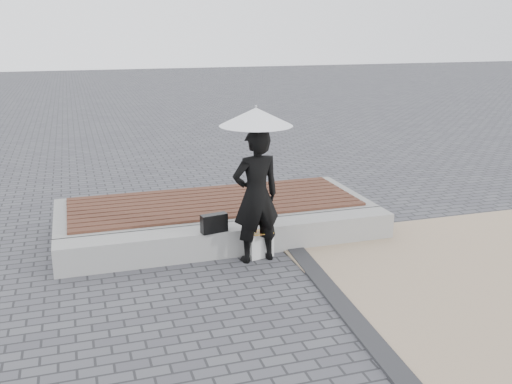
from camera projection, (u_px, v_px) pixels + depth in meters
The scene contains 10 objects.
ground at pixel (269, 299), 7.05m from camera, with size 80.00×80.00×0.00m, color #4B4C51.
edging_band at pixel (344, 307), 6.81m from camera, with size 0.25×5.20×0.04m, color #2B2B2D.
seating_ledge at pixel (234, 239), 8.46m from camera, with size 5.00×0.45×0.40m, color gray.
timber_platform at pixel (214, 214), 9.56m from camera, with size 5.00×2.00×0.40m, color gray.
timber_decking at pixel (214, 202), 9.50m from camera, with size 4.60×1.80×0.04m, color brown, non-canonical shape.
woman at pixel (256, 196), 7.97m from camera, with size 0.69×0.45×1.88m, color black.
parasol at pixel (256, 117), 7.67m from camera, with size 0.98×0.98×1.26m.
handbag at pixel (214, 223), 8.13m from camera, with size 0.37×0.13×0.26m, color black.
canvas_tote at pixel (260, 244), 8.28m from camera, with size 0.37×0.16×0.39m, color white.
magazine at pixel (261, 232), 8.18m from camera, with size 0.29×0.21×0.01m, color #D03B45.
Camera 1 is at (-2.10, -6.07, 3.19)m, focal length 40.84 mm.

